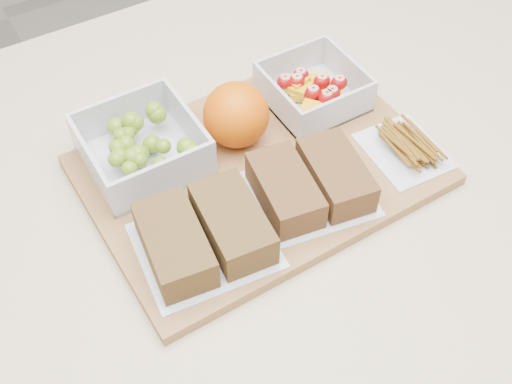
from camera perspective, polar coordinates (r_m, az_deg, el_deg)
counter at (r=1.18m, az=0.13°, el=-14.34°), size 1.20×0.90×0.90m
cutting_board at (r=0.81m, az=0.30°, el=1.96°), size 0.43×0.31×0.02m
grape_container at (r=0.81m, az=-10.02°, el=4.08°), size 0.14×0.14×0.06m
fruit_container at (r=0.88m, az=5.07°, el=9.00°), size 0.12×0.12×0.05m
orange at (r=0.81m, az=-1.77°, el=6.87°), size 0.08×0.08×0.08m
sandwich_bag_left at (r=0.71m, az=-4.65°, el=-3.79°), size 0.16×0.15×0.05m
sandwich_bag_center at (r=0.76m, az=4.86°, el=0.80°), size 0.16×0.15×0.04m
pretzel_bag at (r=0.83m, az=13.13°, el=4.10°), size 0.10×0.12×0.02m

